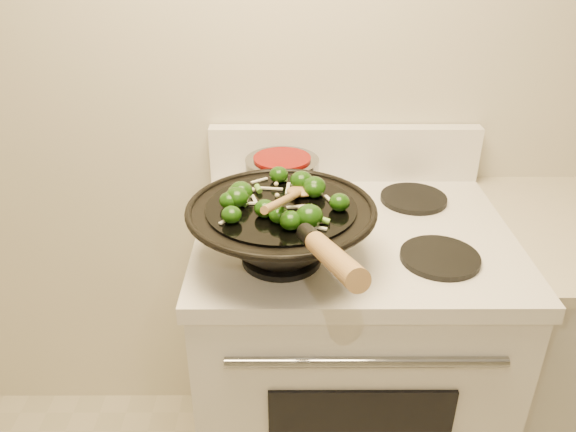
{
  "coord_description": "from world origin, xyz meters",
  "views": [
    {
      "loc": [
        -0.38,
        -0.06,
        1.61
      ],
      "look_at": [
        -0.38,
        1.02,
        1.03
      ],
      "focal_mm": 35.0,
      "sensor_mm": 36.0,
      "label": 1
    }
  ],
  "objects": [
    {
      "name": "stove",
      "position": [
        -0.21,
        1.17,
        0.47
      ],
      "size": [
        0.78,
        0.67,
        1.08
      ],
      "color": "white",
      "rests_on": "ground"
    },
    {
      "name": "wok",
      "position": [
        -0.39,
        1.01,
        1.0
      ],
      "size": [
        0.42,
        0.68,
        0.27
      ],
      "color": "black",
      "rests_on": "stove"
    },
    {
      "name": "stirfry",
      "position": [
        -0.39,
        1.02,
        1.08
      ],
      "size": [
        0.28,
        0.27,
        0.05
      ],
      "color": "#143708",
      "rests_on": "wok"
    },
    {
      "name": "wooden_spoon",
      "position": [
        -0.37,
        1.0,
        1.09
      ],
      "size": [
        0.11,
        0.28,
        0.09
      ],
      "color": "olive",
      "rests_on": "wok"
    },
    {
      "name": "saucepan",
      "position": [
        -0.39,
        1.32,
        0.99
      ],
      "size": [
        0.2,
        0.31,
        0.12
      ],
      "color": "gray",
      "rests_on": "stove"
    }
  ]
}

